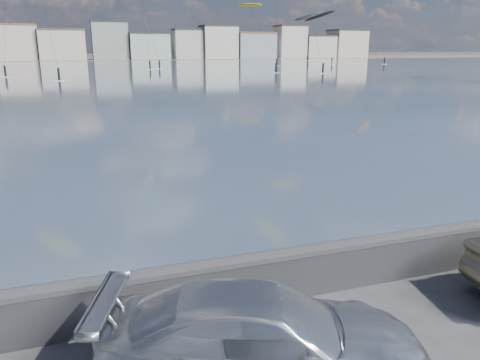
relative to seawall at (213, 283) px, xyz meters
name	(u,v)px	position (x,y,z in m)	size (l,w,h in m)	color
bay_water	(88,73)	(0.00, 88.80, -0.58)	(500.00, 177.00, 0.00)	#354960
far_shore_strip	(81,59)	(0.00, 197.30, -0.57)	(500.00, 60.00, 0.00)	#4C473D
seawall	(213,283)	(0.00, 0.00, 0.00)	(400.00, 0.36, 1.08)	#28282B
far_buildings	(83,43)	(1.31, 183.30, 5.44)	(240.79, 13.26, 14.60)	white
car_silver	(263,338)	(0.18, -2.15, 0.15)	(2.05, 5.04, 1.46)	silver
kitesurfer_13	(305,18)	(77.16, 151.53, 14.13)	(8.86, 9.41, 16.69)	black
kitesurfer_14	(250,6)	(44.81, 121.00, 15.04)	(7.46, 16.56, 16.57)	#BF8C19
kitesurfer_16	(320,16)	(66.29, 120.49, 12.75)	(8.48, 12.22, 15.43)	black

